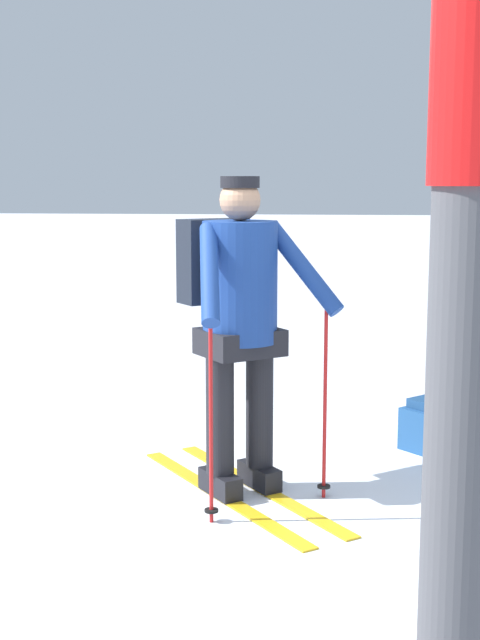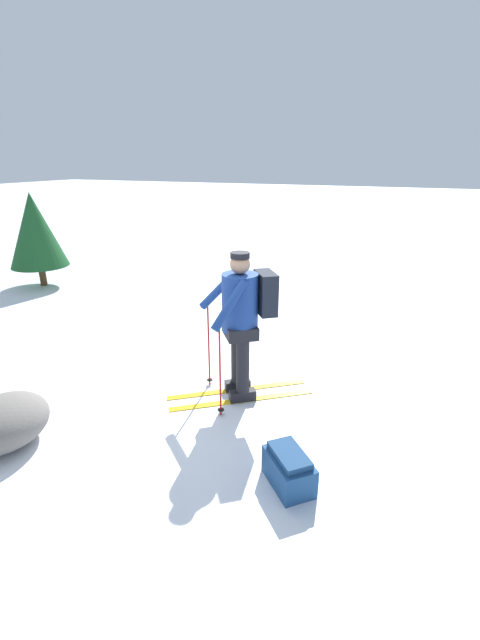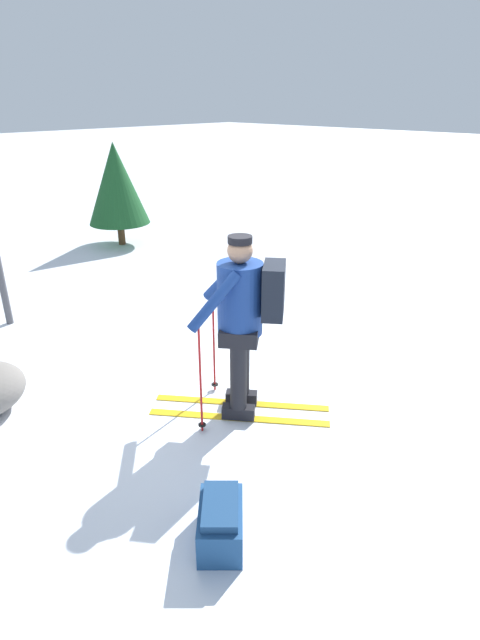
{
  "view_description": "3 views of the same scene",
  "coord_description": "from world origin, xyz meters",
  "px_view_note": "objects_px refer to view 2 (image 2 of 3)",
  "views": [
    {
      "loc": [
        0.69,
        -4.08,
        1.68
      ],
      "look_at": [
        0.17,
        0.54,
        0.95
      ],
      "focal_mm": 50.0,
      "sensor_mm": 36.0,
      "label": 1
    },
    {
      "loc": [
        4.21,
        2.28,
        2.63
      ],
      "look_at": [
        0.17,
        0.54,
        0.95
      ],
      "focal_mm": 24.0,
      "sensor_mm": 36.0,
      "label": 2
    },
    {
      "loc": [
        3.04,
        3.31,
        2.74
      ],
      "look_at": [
        0.17,
        0.54,
        0.95
      ],
      "focal_mm": 28.0,
      "sensor_mm": 36.0,
      "label": 3
    }
  ],
  "objects_px": {
    "dropped_backpack": "(289,469)",
    "pine_tree": "(35,230)",
    "rock_boulder": "(4,422)",
    "skier": "(243,315)"
  },
  "relations": [
    {
      "from": "skier",
      "to": "dropped_backpack",
      "type": "bearing_deg",
      "value": 37.91
    },
    {
      "from": "dropped_backpack",
      "to": "pine_tree",
      "type": "distance_m",
      "value": 7.78
    },
    {
      "from": "skier",
      "to": "dropped_backpack",
      "type": "height_order",
      "value": "skier"
    },
    {
      "from": "dropped_backpack",
      "to": "pine_tree",
      "type": "relative_size",
      "value": 0.28
    },
    {
      "from": "dropped_backpack",
      "to": "rock_boulder",
      "type": "height_order",
      "value": "rock_boulder"
    },
    {
      "from": "skier",
      "to": "dropped_backpack",
      "type": "xyz_separation_m",
      "value": [
        1.2,
        0.93,
        -0.85
      ]
    },
    {
      "from": "rock_boulder",
      "to": "pine_tree",
      "type": "height_order",
      "value": "pine_tree"
    },
    {
      "from": "skier",
      "to": "dropped_backpack",
      "type": "distance_m",
      "value": 1.74
    },
    {
      "from": "rock_boulder",
      "to": "pine_tree",
      "type": "distance_m",
      "value": 5.98
    },
    {
      "from": "skier",
      "to": "rock_boulder",
      "type": "xyz_separation_m",
      "value": [
        1.75,
        -1.75,
        -0.77
      ]
    }
  ]
}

